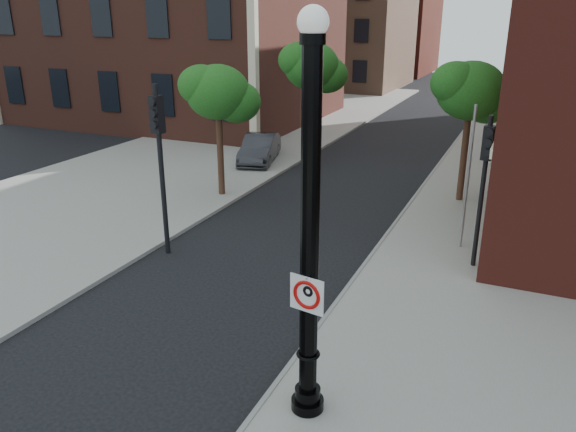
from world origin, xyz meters
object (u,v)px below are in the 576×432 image
at_px(lamppost, 310,251).
at_px(traffic_signal_left, 159,143).
at_px(no_parking_sign, 307,294).
at_px(parked_car, 260,149).
at_px(traffic_signal_right, 485,169).

height_order(lamppost, traffic_signal_left, lamppost).
distance_m(lamppost, no_parking_sign, 0.70).
bearing_deg(lamppost, no_parking_sign, -79.96).
distance_m(parked_car, traffic_signal_left, 11.03).
bearing_deg(traffic_signal_right, traffic_signal_left, -157.35).
bearing_deg(no_parking_sign, parked_car, 128.59).
bearing_deg(lamppost, parked_car, 119.32).
xyz_separation_m(parked_car, traffic_signal_left, (2.21, -10.48, 2.64)).
bearing_deg(traffic_signal_left, lamppost, -31.39).
bearing_deg(no_parking_sign, lamppost, 109.49).
relative_size(parked_car, traffic_signal_left, 0.81).
bearing_deg(traffic_signal_right, no_parking_sign, -98.30).
height_order(lamppost, traffic_signal_right, lamppost).
bearing_deg(no_parking_sign, traffic_signal_left, 151.49).
xyz_separation_m(lamppost, parked_car, (-8.61, 15.33, -2.48)).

